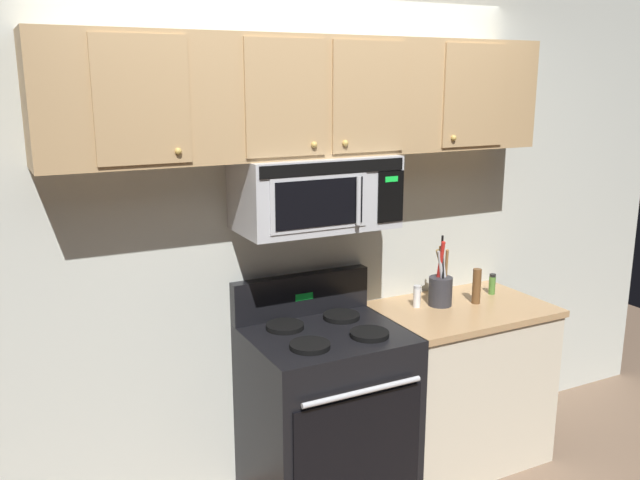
# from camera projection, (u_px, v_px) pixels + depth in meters

# --- Properties ---
(back_wall) EXTENTS (5.20, 0.10, 2.70)m
(back_wall) POSITION_uv_depth(u_px,v_px,m) (294.00, 228.00, 3.51)
(back_wall) COLOR silver
(back_wall) RESTS_ON ground_plane
(stove_range) EXTENTS (0.76, 0.69, 1.12)m
(stove_range) POSITION_uv_depth(u_px,v_px,m) (326.00, 413.00, 3.40)
(stove_range) COLOR black
(stove_range) RESTS_ON ground_plane
(over_range_microwave) EXTENTS (0.76, 0.43, 0.35)m
(over_range_microwave) POSITION_uv_depth(u_px,v_px,m) (315.00, 192.00, 3.24)
(over_range_microwave) COLOR #B7BABF
(upper_cabinets) EXTENTS (2.50, 0.36, 0.55)m
(upper_cabinets) POSITION_uv_depth(u_px,v_px,m) (312.00, 97.00, 3.16)
(upper_cabinets) COLOR tan
(counter_segment) EXTENTS (0.93, 0.65, 0.90)m
(counter_segment) POSITION_uv_depth(u_px,v_px,m) (458.00, 382.00, 3.78)
(counter_segment) COLOR beige
(counter_segment) RESTS_ON ground_plane
(utensil_crock_charcoal) EXTENTS (0.13, 0.13, 0.40)m
(utensil_crock_charcoal) POSITION_uv_depth(u_px,v_px,m) (441.00, 287.00, 3.67)
(utensil_crock_charcoal) COLOR #2D2D33
(utensil_crock_charcoal) RESTS_ON counter_segment
(salt_shaker) EXTENTS (0.04, 0.04, 0.12)m
(salt_shaker) POSITION_uv_depth(u_px,v_px,m) (417.00, 296.00, 3.65)
(salt_shaker) COLOR white
(salt_shaker) RESTS_ON counter_segment
(pepper_mill) EXTENTS (0.05, 0.05, 0.20)m
(pepper_mill) POSITION_uv_depth(u_px,v_px,m) (477.00, 286.00, 3.70)
(pepper_mill) COLOR brown
(pepper_mill) RESTS_ON counter_segment
(spice_jar) EXTENTS (0.04, 0.04, 0.12)m
(spice_jar) POSITION_uv_depth(u_px,v_px,m) (492.00, 284.00, 3.87)
(spice_jar) COLOR #4C7F33
(spice_jar) RESTS_ON counter_segment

